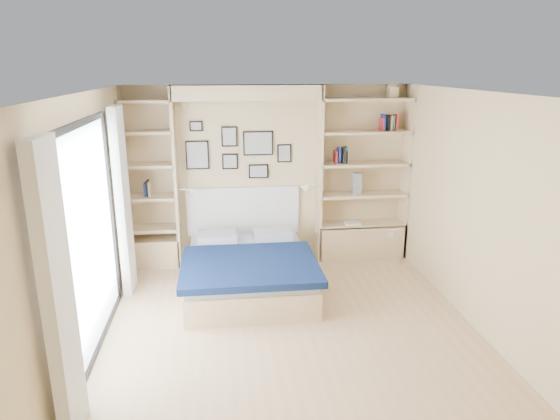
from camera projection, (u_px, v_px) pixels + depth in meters
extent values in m
plane|color=tan|center=(290.00, 331.00, 5.36)|extent=(4.50, 4.50, 0.00)
plane|color=tan|center=(269.00, 174.00, 7.16)|extent=(4.00, 0.00, 4.00)
plane|color=tan|center=(347.00, 336.00, 2.87)|extent=(4.00, 0.00, 4.00)
plane|color=tan|center=(85.00, 228.00, 4.78)|extent=(0.00, 4.50, 4.50)
plane|color=tan|center=(479.00, 213.00, 5.24)|extent=(0.00, 4.50, 4.50)
plane|color=white|center=(292.00, 93.00, 4.66)|extent=(4.50, 4.50, 0.00)
cube|color=beige|center=(176.00, 179.00, 6.84)|extent=(0.04, 0.35, 2.50)
cube|color=beige|center=(319.00, 175.00, 7.07)|extent=(0.04, 0.35, 2.50)
cube|color=beige|center=(247.00, 93.00, 6.63)|extent=(2.00, 0.35, 0.20)
cube|color=beige|center=(406.00, 173.00, 7.22)|extent=(0.04, 0.35, 2.50)
cube|color=beige|center=(125.00, 180.00, 6.76)|extent=(0.04, 0.35, 2.50)
cube|color=beige|center=(360.00, 240.00, 7.42)|extent=(1.30, 0.35, 0.50)
cube|color=beige|center=(155.00, 252.00, 7.09)|extent=(0.70, 0.35, 0.40)
cube|color=black|center=(76.00, 125.00, 4.51)|extent=(0.04, 2.08, 0.06)
cube|color=black|center=(101.00, 340.00, 5.12)|extent=(0.04, 2.08, 0.06)
cube|color=black|center=(58.00, 287.00, 3.85)|extent=(0.04, 0.06, 2.20)
cube|color=black|center=(111.00, 213.00, 5.80)|extent=(0.04, 0.06, 2.20)
cube|color=silver|center=(88.00, 240.00, 4.82)|extent=(0.01, 2.00, 2.20)
cube|color=white|center=(58.00, 296.00, 3.58)|extent=(0.10, 0.45, 2.30)
cube|color=white|center=(123.00, 202.00, 6.06)|extent=(0.10, 0.45, 2.30)
cube|color=beige|center=(361.00, 224.00, 7.35)|extent=(1.30, 0.35, 0.04)
cube|color=beige|center=(363.00, 194.00, 7.23)|extent=(1.30, 0.35, 0.04)
cube|color=beige|center=(364.00, 164.00, 7.10)|extent=(1.30, 0.35, 0.04)
cube|color=beige|center=(366.00, 132.00, 6.98)|extent=(1.30, 0.35, 0.04)
cube|color=beige|center=(367.00, 99.00, 6.85)|extent=(1.30, 0.35, 0.04)
cube|color=beige|center=(153.00, 228.00, 6.99)|extent=(0.70, 0.35, 0.04)
cube|color=beige|center=(151.00, 197.00, 6.87)|extent=(0.70, 0.35, 0.04)
cube|color=beige|center=(149.00, 165.00, 6.74)|extent=(0.70, 0.35, 0.04)
cube|color=beige|center=(146.00, 132.00, 6.62)|extent=(0.70, 0.35, 0.04)
cube|color=beige|center=(144.00, 101.00, 6.51)|extent=(0.70, 0.35, 0.04)
cube|color=beige|center=(249.00, 277.00, 6.33)|extent=(1.52, 1.90, 0.33)
cube|color=#ACB0BC|center=(248.00, 261.00, 6.27)|extent=(1.48, 1.86, 0.10)
cube|color=#0C1B3F|center=(250.00, 266.00, 5.94)|extent=(1.62, 1.33, 0.08)
cube|color=#ACB0BC|center=(217.00, 237.00, 6.81)|extent=(0.52, 0.38, 0.12)
cube|color=#ACB0BC|center=(273.00, 235.00, 6.90)|extent=(0.52, 0.38, 0.12)
cube|color=white|center=(243.00, 211.00, 7.23)|extent=(1.62, 0.04, 0.70)
cube|color=black|center=(197.00, 155.00, 6.93)|extent=(0.32, 0.02, 0.40)
cube|color=gray|center=(197.00, 155.00, 6.92)|extent=(0.28, 0.01, 0.36)
cube|color=black|center=(229.00, 137.00, 6.92)|extent=(0.22, 0.02, 0.28)
cube|color=gray|center=(229.00, 137.00, 6.90)|extent=(0.18, 0.01, 0.24)
cube|color=black|center=(230.00, 161.00, 7.01)|extent=(0.22, 0.02, 0.22)
cube|color=gray|center=(230.00, 162.00, 7.00)|extent=(0.18, 0.01, 0.18)
cube|color=black|center=(258.00, 143.00, 6.99)|extent=(0.42, 0.02, 0.34)
cube|color=gray|center=(258.00, 143.00, 6.98)|extent=(0.38, 0.01, 0.30)
cube|color=black|center=(259.00, 171.00, 7.10)|extent=(0.28, 0.02, 0.20)
cube|color=gray|center=(259.00, 171.00, 7.09)|extent=(0.24, 0.01, 0.16)
cube|color=black|center=(284.00, 153.00, 7.07)|extent=(0.20, 0.02, 0.26)
cube|color=gray|center=(284.00, 153.00, 7.06)|extent=(0.16, 0.01, 0.22)
cube|color=black|center=(196.00, 126.00, 6.82)|extent=(0.18, 0.02, 0.14)
cube|color=gray|center=(196.00, 126.00, 6.81)|extent=(0.14, 0.01, 0.10)
cylinder|color=silver|center=(186.00, 189.00, 6.82)|extent=(0.20, 0.02, 0.02)
cone|color=white|center=(194.00, 190.00, 6.84)|extent=(0.13, 0.12, 0.15)
cylinder|color=silver|center=(310.00, 186.00, 7.02)|extent=(0.20, 0.02, 0.02)
cone|color=white|center=(303.00, 187.00, 7.01)|extent=(0.13, 0.12, 0.15)
cube|color=#A51E1E|center=(336.00, 157.00, 7.02)|extent=(0.02, 0.15, 0.18)
cube|color=navy|center=(339.00, 155.00, 7.02)|extent=(0.03, 0.15, 0.22)
cube|color=black|center=(343.00, 155.00, 7.03)|extent=(0.03, 0.15, 0.22)
cube|color=#BFB28C|center=(346.00, 157.00, 7.04)|extent=(0.04, 0.15, 0.18)
cube|color=#26593F|center=(346.00, 155.00, 7.03)|extent=(0.03, 0.15, 0.23)
cube|color=#A51E1E|center=(381.00, 124.00, 6.97)|extent=(0.02, 0.15, 0.17)
cube|color=navy|center=(383.00, 122.00, 6.97)|extent=(0.03, 0.15, 0.23)
cube|color=black|center=(388.00, 123.00, 6.98)|extent=(0.03, 0.15, 0.22)
cube|color=#BFB28C|center=(389.00, 123.00, 6.98)|extent=(0.04, 0.15, 0.20)
cube|color=#26593F|center=(392.00, 123.00, 6.98)|extent=(0.03, 0.15, 0.21)
cube|color=#A51E1E|center=(396.00, 122.00, 6.99)|extent=(0.03, 0.15, 0.22)
cube|color=navy|center=(145.00, 190.00, 6.82)|extent=(0.02, 0.15, 0.19)
cube|color=black|center=(148.00, 188.00, 6.82)|extent=(0.03, 0.15, 0.22)
cube|color=#BFB28C|center=(149.00, 189.00, 6.83)|extent=(0.03, 0.15, 0.21)
cube|color=beige|center=(393.00, 92.00, 6.86)|extent=(0.13, 0.13, 0.15)
cone|color=beige|center=(393.00, 84.00, 6.83)|extent=(0.20, 0.20, 0.08)
cube|color=slate|center=(357.00, 183.00, 7.17)|extent=(0.12, 0.12, 0.30)
cube|color=white|center=(352.00, 223.00, 7.28)|extent=(0.22, 0.16, 0.03)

